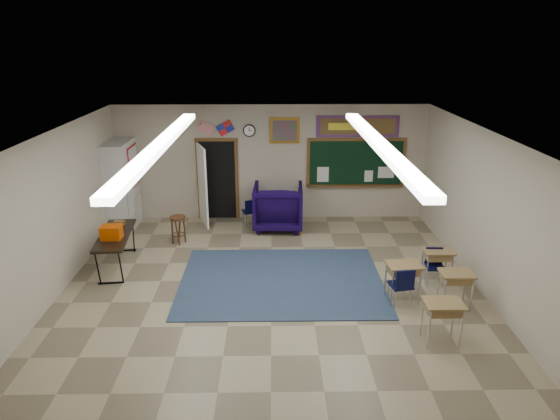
{
  "coord_description": "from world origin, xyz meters",
  "views": [
    {
      "loc": [
        0.04,
        -8.11,
        4.64
      ],
      "look_at": [
        0.18,
        1.5,
        1.26
      ],
      "focal_mm": 32.0,
      "sensor_mm": 36.0,
      "label": 1
    }
  ],
  "objects_px": {
    "folding_table": "(117,249)",
    "wooden_stool": "(178,229)",
    "student_desk_front_right": "(437,264)",
    "student_desk_front_left": "(403,280)",
    "wingback_armchair": "(278,207)"
  },
  "relations": [
    {
      "from": "student_desk_front_left",
      "to": "folding_table",
      "type": "xyz_separation_m",
      "value": [
        -5.65,
        1.5,
        -0.01
      ]
    },
    {
      "from": "folding_table",
      "to": "wooden_stool",
      "type": "distance_m",
      "value": 1.65
    },
    {
      "from": "wingback_armchair",
      "to": "student_desk_front_right",
      "type": "bearing_deg",
      "value": 137.9
    },
    {
      "from": "student_desk_front_left",
      "to": "student_desk_front_right",
      "type": "distance_m",
      "value": 1.11
    },
    {
      "from": "student_desk_front_left",
      "to": "wingback_armchair",
      "type": "bearing_deg",
      "value": 114.86
    },
    {
      "from": "wooden_stool",
      "to": "folding_table",
      "type": "bearing_deg",
      "value": -130.4
    },
    {
      "from": "wingback_armchair",
      "to": "student_desk_front_left",
      "type": "xyz_separation_m",
      "value": [
        2.24,
        -3.7,
        -0.15
      ]
    },
    {
      "from": "wingback_armchair",
      "to": "student_desk_front_right",
      "type": "xyz_separation_m",
      "value": [
        3.09,
        -3.0,
        -0.18
      ]
    },
    {
      "from": "student_desk_front_left",
      "to": "wooden_stool",
      "type": "bearing_deg",
      "value": 142.72
    },
    {
      "from": "student_desk_front_left",
      "to": "folding_table",
      "type": "distance_m",
      "value": 5.84
    },
    {
      "from": "student_desk_front_left",
      "to": "folding_table",
      "type": "relative_size",
      "value": 0.4
    },
    {
      "from": "student_desk_front_left",
      "to": "wooden_stool",
      "type": "xyz_separation_m",
      "value": [
        -4.58,
        2.75,
        -0.07
      ]
    },
    {
      "from": "wingback_armchair",
      "to": "folding_table",
      "type": "relative_size",
      "value": 0.68
    },
    {
      "from": "student_desk_front_right",
      "to": "wooden_stool",
      "type": "xyz_separation_m",
      "value": [
        -5.43,
        2.05,
        -0.04
      ]
    },
    {
      "from": "wingback_armchair",
      "to": "wooden_stool",
      "type": "height_order",
      "value": "wingback_armchair"
    }
  ]
}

